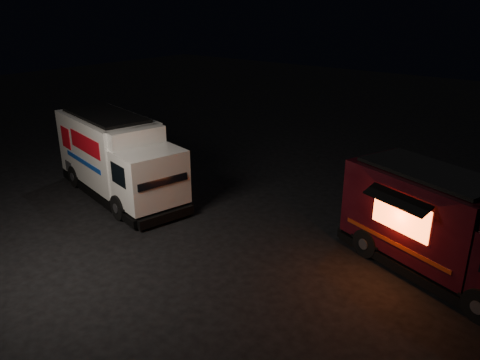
% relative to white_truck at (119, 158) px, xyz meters
% --- Properties ---
extents(ground, '(80.00, 80.00, 0.00)m').
position_rel_white_truck_xyz_m(ground, '(4.51, -1.20, -1.53)').
color(ground, black).
rests_on(ground, ground).
extents(white_truck, '(7.07, 3.66, 3.06)m').
position_rel_white_truck_xyz_m(white_truck, '(0.00, 0.00, 0.00)').
color(white_truck, silver).
rests_on(white_truck, ground).
extents(red_truck, '(6.46, 4.13, 2.82)m').
position_rel_white_truck_xyz_m(red_truck, '(11.39, 1.85, -0.12)').
color(red_truck, '#3A0A11').
rests_on(red_truck, ground).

